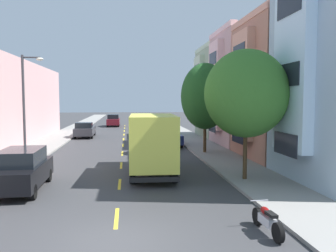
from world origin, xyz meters
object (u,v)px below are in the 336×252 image
(street_tree_second, at_px, (205,96))
(parked_motorcycle, at_px, (267,221))
(parked_pickup_navy, at_px, (169,136))
(moving_burgundy_sedan, at_px, (113,120))
(parked_pickup_forest, at_px, (149,119))
(street_tree_nearest, at_px, (246,94))
(parked_pickup_silver, at_px, (155,124))
(parked_suv_black, at_px, (22,169))
(delivery_box_truck, at_px, (152,141))
(parked_pickup_charcoal, at_px, (85,130))
(street_lamp, at_px, (26,101))
(parked_wagon_teal, at_px, (160,129))

(street_tree_second, xyz_separation_m, parked_motorcycle, (-1.65, -16.03, -4.07))
(parked_pickup_navy, relative_size, moving_burgundy_sedan, 1.11)
(street_tree_second, bearing_deg, parked_pickup_forest, 93.46)
(street_tree_nearest, xyz_separation_m, street_tree_second, (0.00, 9.23, -0.03))
(parked_pickup_navy, bearing_deg, parked_pickup_silver, 89.81)
(parked_suv_black, height_order, parked_pickup_silver, parked_suv_black)
(delivery_box_truck, xyz_separation_m, parked_motorcycle, (2.96, -9.13, -1.50))
(parked_pickup_charcoal, bearing_deg, parked_motorcycle, -72.85)
(delivery_box_truck, relative_size, parked_motorcycle, 3.46)
(delivery_box_truck, bearing_deg, parked_suv_black, -155.76)
(street_lamp, height_order, parked_wagon_teal, street_lamp)
(parked_pickup_navy, height_order, parked_wagon_teal, parked_pickup_navy)
(parked_pickup_forest, bearing_deg, street_tree_nearest, -87.25)
(street_tree_nearest, bearing_deg, parked_pickup_silver, 93.71)
(street_lamp, bearing_deg, street_tree_second, 15.23)
(parked_suv_black, distance_m, parked_pickup_silver, 33.95)
(parked_pickup_silver, xyz_separation_m, parked_pickup_forest, (-0.06, 12.46, 0.00))
(delivery_box_truck, distance_m, parked_suv_black, 6.93)
(street_lamp, height_order, moving_burgundy_sedan, street_lamp)
(delivery_box_truck, height_order, parked_motorcycle, delivery_box_truck)
(parked_pickup_forest, bearing_deg, street_tree_second, -86.54)
(street_lamp, distance_m, moving_burgundy_sedan, 33.35)
(parked_suv_black, bearing_deg, parked_pickup_charcoal, 89.69)
(street_tree_nearest, relative_size, street_tree_second, 0.96)
(street_tree_second, relative_size, moving_burgundy_sedan, 1.44)
(street_tree_nearest, distance_m, parked_suv_black, 11.44)
(parked_pickup_forest, height_order, moving_burgundy_sedan, moving_burgundy_sedan)
(street_tree_nearest, height_order, parked_pickup_navy, street_tree_nearest)
(street_tree_nearest, bearing_deg, parked_pickup_navy, 98.30)
(street_tree_nearest, xyz_separation_m, parked_motorcycle, (-1.65, -6.80, -4.11))
(parked_motorcycle, bearing_deg, street_lamp, 130.19)
(parked_pickup_navy, bearing_deg, parked_motorcycle, -88.67)
(parked_pickup_silver, bearing_deg, parked_suv_black, -104.98)
(street_tree_nearest, relative_size, delivery_box_truck, 0.93)
(delivery_box_truck, height_order, parked_suv_black, delivery_box_truck)
(delivery_box_truck, bearing_deg, street_tree_second, 56.26)
(street_lamp, distance_m, parked_motorcycle, 16.99)
(street_tree_nearest, relative_size, parked_motorcycle, 3.22)
(moving_burgundy_sedan, bearing_deg, street_tree_nearest, -78.07)
(street_lamp, bearing_deg, parked_pickup_forest, 75.31)
(street_lamp, bearing_deg, parked_pickup_navy, 41.04)
(parked_pickup_charcoal, xyz_separation_m, parked_motorcycle, (9.09, -29.47, -0.42))
(parked_motorcycle, bearing_deg, parked_pickup_navy, 91.33)
(street_lamp, height_order, delivery_box_truck, street_lamp)
(street_tree_nearest, height_order, street_tree_second, street_tree_second)
(street_tree_second, distance_m, delivery_box_truck, 8.69)
(parked_wagon_teal, bearing_deg, parked_pickup_forest, 89.96)
(delivery_box_truck, bearing_deg, parked_motorcycle, -72.05)
(parked_pickup_silver, bearing_deg, moving_burgundy_sedan, 133.23)
(parked_pickup_navy, height_order, parked_pickup_charcoal, same)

